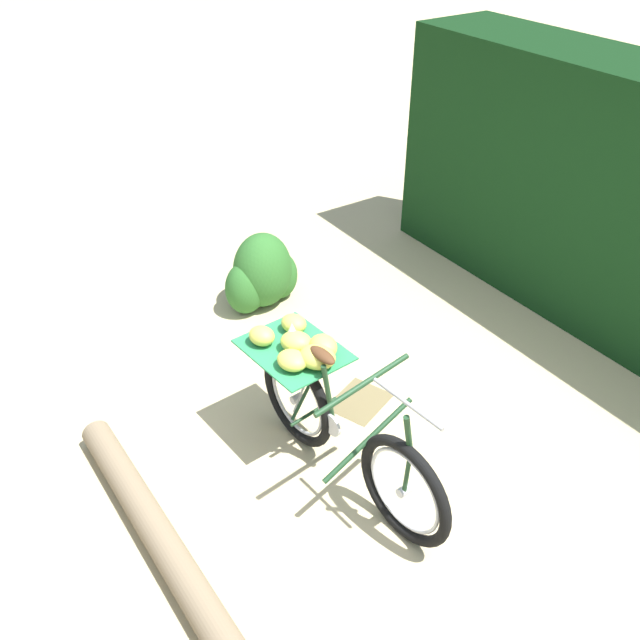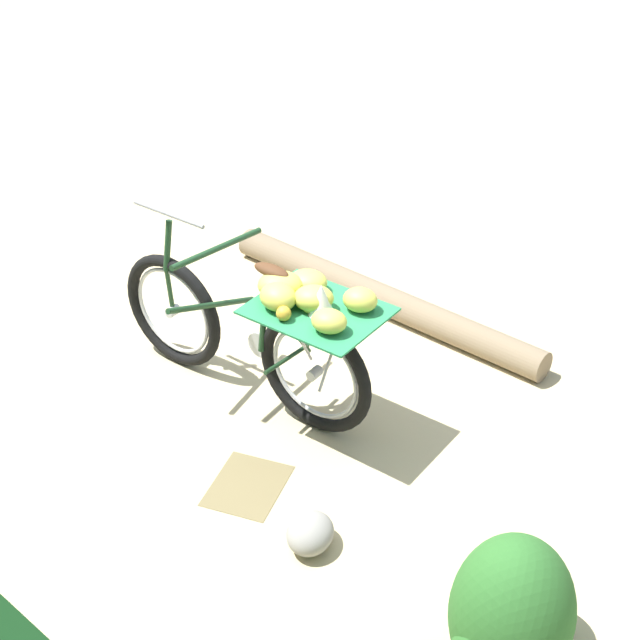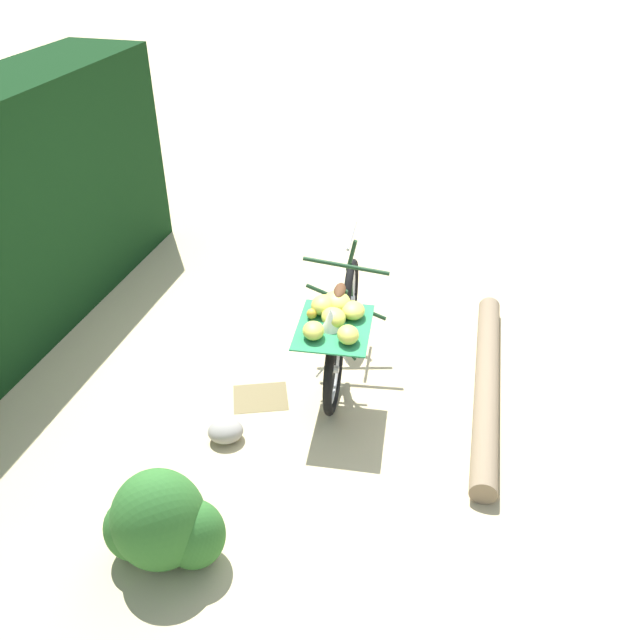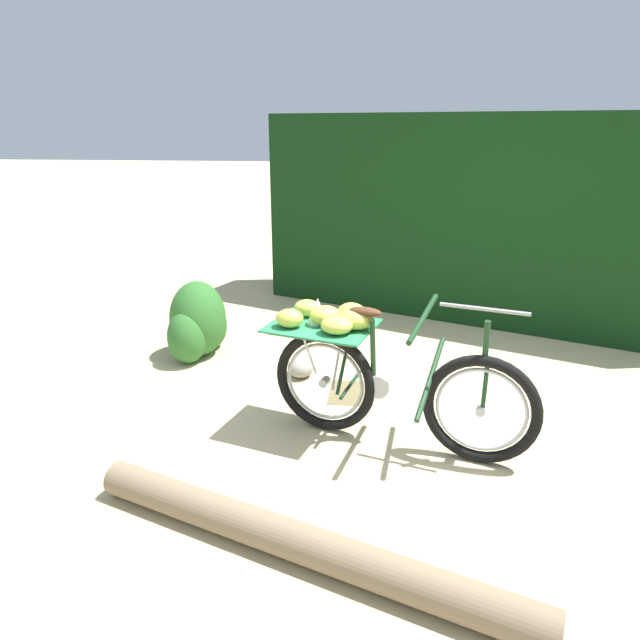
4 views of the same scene
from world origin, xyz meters
TOP-DOWN VIEW (x-y plane):
  - ground_plane at (0.00, 0.00)m, footprint 60.00×60.00m
  - bicycle at (0.04, 0.04)m, footprint 0.91×1.79m
  - fallen_log at (-1.13, 0.40)m, footprint 1.01×2.34m
  - shrub_cluster at (1.37, 1.70)m, footprint 0.74×0.51m
  - path_stone at (1.00, 0.69)m, footprint 0.27×0.22m
  - leaf_litter_patch at (0.72, 0.24)m, footprint 0.44×0.36m

SIDE VIEW (x-z plane):
  - ground_plane at x=0.00m, z-range 0.00..0.00m
  - leaf_litter_patch at x=0.72m, z-range 0.00..0.01m
  - path_stone at x=1.00m, z-range 0.00..0.17m
  - fallen_log at x=-1.13m, z-range 0.00..0.19m
  - shrub_cluster at x=1.37m, z-range -0.04..0.66m
  - bicycle at x=0.04m, z-range 0.01..1.04m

